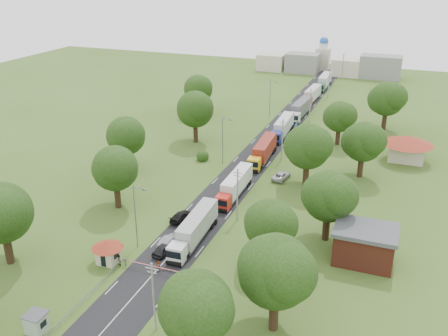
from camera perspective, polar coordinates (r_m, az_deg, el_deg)
The scene contains 47 objects.
ground at distance 89.21m, azimuth -0.32°, elevation -3.31°, with size 260.00×260.00×0.00m, color #3E571D.
road at distance 106.53m, azimuth 3.56°, elevation 1.12°, with size 8.00×200.00×0.04m, color black.
boom_barrier at distance 69.71m, azimuth -8.97°, elevation -10.90°, with size 9.22×0.35×1.18m.
guard_booth at distance 71.78m, azimuth -13.15°, elevation -8.98°, with size 4.40×4.40×3.45m.
kiosk at distance 62.79m, azimuth -20.67°, elevation -16.20°, with size 2.30×2.30×2.41m.
guard_rail at distance 65.34m, azimuth -16.24°, elevation -15.18°, with size 0.10×17.00×1.70m, color slate, non-canonical shape.
info_sign at distance 117.96m, azimuth 8.22°, elevation 4.64°, with size 0.12×3.10×4.10m.
pole_0 at distance 57.62m, azimuth -8.05°, elevation -14.31°, with size 1.60×0.24×9.00m.
pole_1 at distance 79.55m, azimuth 1.55°, elevation -2.97°, with size 1.60×0.24×9.00m.
pole_2 at distance 104.42m, azimuth 6.67°, elevation 3.29°, with size 1.60×0.24×9.00m.
pole_3 at distance 130.57m, azimuth 9.81°, elevation 7.09°, with size 1.60×0.24×9.00m.
pole_4 at distance 157.36m, azimuth 11.92°, elevation 9.60°, with size 1.60×0.24×9.00m.
pole_5 at distance 184.50m, azimuth 13.43°, elevation 11.36°, with size 1.60×0.24×9.00m.
lamp_0 at distance 72.84m, azimuth -10.02°, elevation -5.14°, with size 2.03×0.22×10.00m.
lamp_1 at distance 101.79m, azimuth -0.09°, elevation 3.45°, with size 2.03×0.22×10.00m.
lamp_2 at distance 133.66m, azimuth 5.33°, elevation 8.07°, with size 2.03×0.22×10.00m.
tree_0 at distance 51.68m, azimuth -3.19°, elevation -15.51°, with size 8.80×8.80×11.07m.
tree_1 at distance 55.84m, azimuth 5.97°, elevation -11.53°, with size 9.60×9.60×12.05m.
tree_2 at distance 67.24m, azimuth 5.34°, elevation -6.36°, with size 8.00×8.00×10.10m.
tree_3 at distance 74.67m, azimuth 11.91°, elevation -3.13°, with size 8.80×8.80×11.07m.
tree_4 at distance 91.89m, azimuth 9.56°, elevation 2.48°, with size 9.60×9.60×12.05m.
tree_5 at distance 98.47m, azimuth 15.64°, elevation 2.94°, with size 8.80×8.80×11.07m.
tree_6 at distance 115.44m, azimuth 13.09°, elevation 5.75°, with size 8.00×8.00×10.10m.
tree_7 at distance 128.86m, azimuth 18.14°, elevation 7.54°, with size 9.60×9.60×12.05m.
tree_9 at distance 73.48m, azimuth -24.03°, elevation -4.63°, with size 9.60×9.60×12.05m.
tree_10 at distance 84.66m, azimuth -12.30°, elevation 0.01°, with size 8.80×8.80×11.07m.
tree_11 at distance 100.02m, azimuth -11.11°, elevation 3.67°, with size 8.80×8.80×11.07m.
tree_12 at distance 113.95m, azimuth -3.30°, elevation 6.75°, with size 9.60×9.60×12.05m.
tree_13 at distance 134.91m, azimuth -2.95°, elevation 9.01°, with size 8.80×8.80×11.07m.
house_brick at distance 72.65m, azimuth 15.76°, elevation -8.41°, with size 8.60×6.60×5.20m.
house_cream at distance 110.59m, azimuth 20.23°, elevation 2.55°, with size 10.08×10.08×5.80m.
distant_town at distance 190.25m, azimuth 12.16°, elevation 11.44°, with size 52.00×8.00×8.00m.
church at distance 198.42m, azimuth 11.24°, elevation 12.52°, with size 5.00×5.00×12.30m.
truck_0 at distance 75.02m, azimuth -3.33°, elevation -6.91°, with size 2.98×14.45×4.00m.
truck_1 at distance 88.82m, azimuth 1.29°, elevation -1.97°, with size 2.58×14.03×3.89m.
truck_2 at distance 104.79m, azimuth 4.53°, elevation 1.99°, with size 3.22×14.83×4.10m.
truck_3 at distance 120.39m, azimuth 6.74°, elevation 4.68°, with size 3.04×14.78×4.09m.
truck_4 at distance 135.79m, azimuth 8.73°, elevation 6.69°, with size 3.25×15.18×4.19m.
truck_5 at distance 151.43m, azimuth 10.02°, elevation 8.23°, with size 2.91×14.46×4.00m.
truck_6 at distance 169.09m, azimuth 11.38°, elevation 9.68°, with size 2.89×15.19×4.21m.
car_lane_front at distance 73.13m, azimuth -6.87°, elevation -9.15°, with size 1.77×4.40×1.50m, color black.
car_lane_mid at distance 74.92m, azimuth -6.28°, elevation -8.29°, with size 1.54×4.43×1.46m, color gray.
car_lane_rear at distance 81.48m, azimuth -4.96°, elevation -5.53°, with size 1.98×4.86×1.41m, color black.
car_verge_near at distance 96.60m, azimuth 6.55°, elevation -0.89°, with size 2.35×5.10×1.42m, color silver.
car_verge_far at distance 114.51m, azimuth 7.80°, elevation 2.94°, with size 1.86×4.62×1.57m, color slate.
pedestrian_near at distance 69.35m, azimuth -7.49°, elevation -11.02°, with size 0.63×0.41×1.73m, color gray.
pedestrian_booth at distance 71.29m, azimuth -11.92°, elevation -10.35°, with size 0.83×0.64×1.70m, color gray.
Camera 1 is at (28.99, -74.72, 39.19)m, focal length 40.00 mm.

